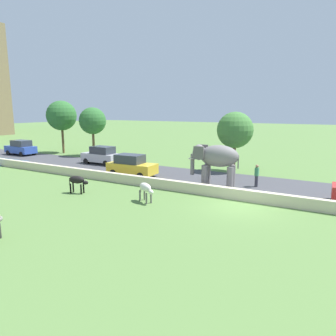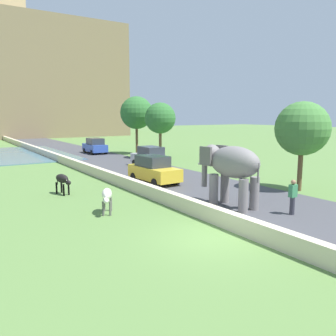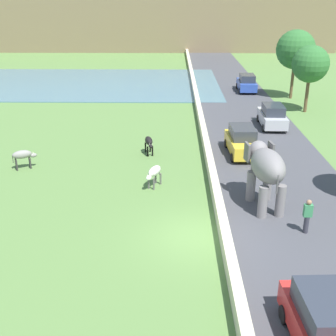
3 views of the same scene
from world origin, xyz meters
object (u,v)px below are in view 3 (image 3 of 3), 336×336
person_beside_elephant (307,216)px  car_red (326,328)px  cow_grey (23,155)px  car_yellow (242,141)px  cow_black (149,142)px  cow_white (154,172)px  elephant (266,168)px  car_blue (247,83)px  car_silver (272,116)px

person_beside_elephant → car_red: size_ratio=0.40×
cow_grey → car_yellow: bearing=11.0°
cow_black → cow_grey: same height
cow_black → cow_white: size_ratio=1.02×
elephant → car_blue: 26.03m
car_silver → cow_grey: size_ratio=2.90×
cow_black → car_yellow: bearing=0.5°
cow_black → car_blue: bearing=64.0°
car_red → car_silver: bearing=82.0°
car_red → cow_grey: (-13.17, 13.85, -0.06)m
car_silver → cow_white: car_silver is taller
cow_black → car_silver: bearing=33.5°
cow_grey → elephant: bearing=-19.6°
cow_white → cow_black: bearing=96.2°
cow_black → car_red: bearing=-70.0°
car_silver → car_red: 22.59m
elephant → car_blue: elephant is taller
elephant → cow_grey: elephant is taller
car_silver → cow_grey: (-16.32, -8.52, -0.06)m
person_beside_elephant → cow_black: size_ratio=1.14×
elephant → cow_black: bearing=129.5°
person_beside_elephant → car_silver: 15.82m
cow_white → elephant: bearing=-22.5°
elephant → car_blue: bearing=83.0°
car_blue → cow_white: bearing=-109.9°
car_yellow → cow_grey: 13.42m
car_silver → car_red: (-3.15, -22.37, 0.00)m
car_yellow → car_blue: (3.15, 18.58, 0.00)m
person_beside_elephant → cow_white: (-6.74, 4.74, -0.04)m
elephant → cow_grey: (-13.14, 4.67, -1.20)m
car_silver → cow_black: car_silver is taller
person_beside_elephant → car_red: 6.79m
elephant → car_yellow: 7.32m
car_yellow → car_silver: size_ratio=1.01×
elephant → car_yellow: (0.03, 7.23, -1.14)m
elephant → cow_grey: bearing=160.4°
cow_grey → person_beside_elephant: bearing=-26.4°
car_yellow → car_blue: same height
elephant → car_yellow: bearing=89.8°
elephant → person_beside_elephant: elephant is taller
cow_white → car_silver: bearing=52.1°
car_blue → cow_black: size_ratio=2.85×
car_yellow → car_red: same height
car_blue → car_red: bearing=-95.1°
person_beside_elephant → cow_grey: 16.20m
elephant → car_red: elephant is taller
car_silver → cow_grey: bearing=-152.4°
car_yellow → car_silver: same height
car_silver → car_blue: (-0.00, 12.61, 0.00)m
car_yellow → cow_white: bearing=-137.1°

